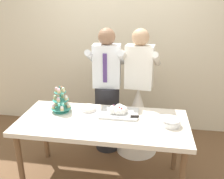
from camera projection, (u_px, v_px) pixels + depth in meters
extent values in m
plane|color=brown|center=(103.00, 179.00, 2.86)|extent=(8.00, 8.00, 0.00)
cube|color=beige|center=(120.00, 36.00, 3.66)|extent=(5.20, 0.10, 2.90)
cube|color=silver|center=(103.00, 123.00, 2.60)|extent=(1.80, 0.80, 0.05)
cylinder|color=brown|center=(20.00, 164.00, 2.56)|extent=(0.06, 0.06, 0.72)
cylinder|color=brown|center=(45.00, 133.00, 3.15)|extent=(0.06, 0.06, 0.72)
cylinder|color=brown|center=(176.00, 144.00, 2.91)|extent=(0.06, 0.06, 0.72)
cylinder|color=teal|center=(62.00, 111.00, 2.80)|extent=(0.17, 0.17, 0.01)
cylinder|color=teal|center=(61.00, 99.00, 2.75)|extent=(0.01, 0.01, 0.31)
cylinder|color=teal|center=(61.00, 108.00, 2.79)|extent=(0.23, 0.23, 0.01)
cylinder|color=#D1B784|center=(69.00, 106.00, 2.78)|extent=(0.04, 0.04, 0.03)
sphere|color=white|center=(69.00, 104.00, 2.77)|extent=(0.04, 0.04, 0.04)
cylinder|color=#D1B784|center=(66.00, 103.00, 2.85)|extent=(0.04, 0.04, 0.03)
sphere|color=#EAB7C6|center=(66.00, 102.00, 2.84)|extent=(0.04, 0.04, 0.04)
cylinder|color=#D1B784|center=(56.00, 104.00, 2.83)|extent=(0.04, 0.04, 0.03)
sphere|color=#D6B27A|center=(56.00, 102.00, 2.82)|extent=(0.04, 0.04, 0.04)
cylinder|color=#D1B784|center=(53.00, 107.00, 2.75)|extent=(0.04, 0.04, 0.03)
sphere|color=#EAB7C6|center=(53.00, 105.00, 2.74)|extent=(0.04, 0.04, 0.04)
cylinder|color=#D1B784|center=(62.00, 109.00, 2.70)|extent=(0.04, 0.04, 0.03)
sphere|color=white|center=(62.00, 107.00, 2.69)|extent=(0.04, 0.04, 0.04)
cylinder|color=teal|center=(61.00, 100.00, 2.75)|extent=(0.18, 0.18, 0.01)
cylinder|color=#D1B784|center=(66.00, 99.00, 2.74)|extent=(0.04, 0.04, 0.03)
sphere|color=white|center=(66.00, 97.00, 2.73)|extent=(0.04, 0.04, 0.04)
cylinder|color=#D1B784|center=(62.00, 96.00, 2.80)|extent=(0.04, 0.04, 0.03)
sphere|color=beige|center=(62.00, 95.00, 2.80)|extent=(0.04, 0.04, 0.04)
cylinder|color=#D1B784|center=(55.00, 98.00, 2.75)|extent=(0.04, 0.04, 0.03)
sphere|color=beige|center=(55.00, 96.00, 2.74)|extent=(0.04, 0.04, 0.04)
cylinder|color=#D1B784|center=(58.00, 101.00, 2.69)|extent=(0.04, 0.04, 0.03)
sphere|color=#EAB7C6|center=(58.00, 99.00, 2.68)|extent=(0.04, 0.04, 0.04)
cylinder|color=teal|center=(60.00, 92.00, 2.72)|extent=(0.13, 0.13, 0.01)
cylinder|color=#D1B784|center=(63.00, 91.00, 2.71)|extent=(0.04, 0.04, 0.03)
sphere|color=beige|center=(63.00, 89.00, 2.70)|extent=(0.04, 0.04, 0.04)
cylinder|color=#D1B784|center=(62.00, 90.00, 2.75)|extent=(0.04, 0.04, 0.03)
sphere|color=brown|center=(61.00, 88.00, 2.74)|extent=(0.04, 0.04, 0.04)
cylinder|color=#D1B784|center=(57.00, 91.00, 2.72)|extent=(0.04, 0.04, 0.03)
sphere|color=#EAB7C6|center=(56.00, 89.00, 2.71)|extent=(0.04, 0.04, 0.04)
cylinder|color=#D1B784|center=(59.00, 92.00, 2.68)|extent=(0.04, 0.04, 0.03)
sphere|color=#EAB7C6|center=(59.00, 90.00, 2.67)|extent=(0.04, 0.04, 0.04)
cube|color=silver|center=(119.00, 113.00, 2.72)|extent=(0.42, 0.31, 0.02)
sphere|color=white|center=(124.00, 110.00, 2.70)|extent=(0.09, 0.09, 0.09)
sphere|color=white|center=(123.00, 109.00, 2.75)|extent=(0.08, 0.08, 0.08)
sphere|color=white|center=(119.00, 108.00, 2.76)|extent=(0.08, 0.08, 0.08)
sphere|color=white|center=(113.00, 108.00, 2.76)|extent=(0.08, 0.08, 0.08)
sphere|color=white|center=(113.00, 110.00, 2.69)|extent=(0.10, 0.10, 0.10)
sphere|color=white|center=(118.00, 112.00, 2.67)|extent=(0.09, 0.09, 0.09)
sphere|color=white|center=(122.00, 111.00, 2.67)|extent=(0.09, 0.09, 0.09)
sphere|color=white|center=(119.00, 109.00, 2.70)|extent=(0.11, 0.11, 0.11)
sphere|color=#2D1938|center=(114.00, 105.00, 2.69)|extent=(0.02, 0.02, 0.02)
sphere|color=#DB474C|center=(114.00, 105.00, 2.70)|extent=(0.02, 0.02, 0.02)
sphere|color=#B21923|center=(122.00, 108.00, 2.64)|extent=(0.02, 0.02, 0.02)
sphere|color=#2D1938|center=(118.00, 106.00, 2.68)|extent=(0.02, 0.02, 0.02)
sphere|color=#B21923|center=(119.00, 107.00, 2.66)|extent=(0.02, 0.02, 0.02)
cube|color=silver|center=(121.00, 117.00, 2.61)|extent=(0.23, 0.06, 0.00)
cube|color=black|center=(135.00, 116.00, 2.61)|extent=(0.09, 0.04, 0.02)
cylinder|color=white|center=(171.00, 125.00, 2.49)|extent=(0.19, 0.19, 0.01)
cylinder|color=white|center=(171.00, 124.00, 2.49)|extent=(0.19, 0.19, 0.01)
cylinder|color=white|center=(171.00, 123.00, 2.48)|extent=(0.19, 0.19, 0.01)
cylinder|color=white|center=(171.00, 122.00, 2.48)|extent=(0.19, 0.19, 0.01)
cylinder|color=white|center=(171.00, 121.00, 2.47)|extent=(0.19, 0.19, 0.01)
cylinder|color=white|center=(171.00, 120.00, 2.47)|extent=(0.19, 0.19, 0.01)
cylinder|color=white|center=(171.00, 119.00, 2.47)|extent=(0.19, 0.19, 0.01)
cylinder|color=white|center=(88.00, 111.00, 2.81)|extent=(0.24, 0.24, 0.01)
cylinder|color=white|center=(88.00, 108.00, 2.80)|extent=(0.17, 0.17, 0.05)
cylinder|color=#232328|center=(107.00, 118.00, 3.32)|extent=(0.32, 0.32, 0.92)
cube|color=white|center=(107.00, 66.00, 3.07)|extent=(0.35, 0.22, 0.54)
sphere|color=#8C664C|center=(107.00, 37.00, 2.94)|extent=(0.21, 0.21, 0.21)
cylinder|color=white|center=(91.00, 57.00, 3.05)|extent=(0.10, 0.49, 0.28)
cylinder|color=white|center=(122.00, 58.00, 3.01)|extent=(0.10, 0.49, 0.28)
cube|color=#4C3372|center=(105.00, 68.00, 2.97)|extent=(0.05, 0.01, 0.36)
cone|color=white|center=(137.00, 119.00, 3.28)|extent=(0.56, 0.56, 0.92)
cube|color=white|center=(139.00, 67.00, 3.02)|extent=(0.36, 0.24, 0.54)
sphere|color=tan|center=(141.00, 37.00, 2.90)|extent=(0.21, 0.21, 0.21)
cylinder|color=white|center=(126.00, 57.00, 3.03)|extent=(0.13, 0.49, 0.28)
cylinder|color=white|center=(157.00, 59.00, 2.94)|extent=(0.13, 0.49, 0.28)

